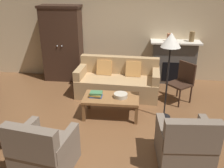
{
  "coord_description": "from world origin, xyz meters",
  "views": [
    {
      "loc": [
        0.6,
        -3.97,
        2.57
      ],
      "look_at": [
        0.09,
        0.69,
        0.55
      ],
      "focal_mm": 39.05,
      "sensor_mm": 36.0,
      "label": 1
    }
  ],
  "objects": [
    {
      "name": "side_chair_wooden",
      "position": [
        1.62,
        1.17,
        0.51
      ],
      "size": [
        0.62,
        0.62,
        0.9
      ],
      "color": "#382319",
      "rests_on": "ground"
    },
    {
      "name": "armchair_near_right",
      "position": [
        1.35,
        -0.92,
        0.32
      ],
      "size": [
        0.83,
        0.82,
        0.88
      ],
      "color": "#756656",
      "rests_on": "ground"
    },
    {
      "name": "floor_lamp",
      "position": [
        1.18,
        0.37,
        1.49
      ],
      "size": [
        0.36,
        0.36,
        1.72
      ],
      "color": "black",
      "rests_on": "ground"
    },
    {
      "name": "mantel_vase_terracotta",
      "position": [
        1.37,
        2.28,
        1.22
      ],
      "size": [
        0.1,
        0.1,
        0.19
      ],
      "primitive_type": "cylinder",
      "color": "#A86042",
      "rests_on": "fireplace"
    },
    {
      "name": "dog",
      "position": [
        -1.48,
        -0.91,
        0.25
      ],
      "size": [
        0.57,
        0.21,
        0.39
      ],
      "color": "gray",
      "rests_on": "ground"
    },
    {
      "name": "coffee_table",
      "position": [
        0.11,
        0.34,
        0.37
      ],
      "size": [
        1.1,
        0.6,
        0.42
      ],
      "color": "olive",
      "rests_on": "ground"
    },
    {
      "name": "fireplace",
      "position": [
        1.55,
        2.3,
        0.57
      ],
      "size": [
        1.26,
        0.48,
        1.12
      ],
      "color": "#4C4947",
      "rests_on": "ground"
    },
    {
      "name": "ground_plane",
      "position": [
        0.0,
        0.0,
        0.0
      ],
      "size": [
        9.6,
        9.6,
        0.0
      ],
      "primitive_type": "plane",
      "color": "brown"
    },
    {
      "name": "mantel_vase_bronze",
      "position": [
        1.93,
        2.28,
        1.25
      ],
      "size": [
        0.13,
        0.13,
        0.25
      ],
      "primitive_type": "cylinder",
      "color": "olive",
      "rests_on": "fireplace"
    },
    {
      "name": "couch",
      "position": [
        0.15,
        1.37,
        0.32
      ],
      "size": [
        1.96,
        0.94,
        0.86
      ],
      "color": "tan",
      "rests_on": "ground"
    },
    {
      "name": "armoire",
      "position": [
        -1.4,
        2.22,
        0.99
      ],
      "size": [
        1.06,
        0.57,
        1.98
      ],
      "color": "#382319",
      "rests_on": "ground"
    },
    {
      "name": "back_wall",
      "position": [
        0.0,
        2.55,
        1.4
      ],
      "size": [
        7.2,
        0.1,
        2.8
      ],
      "primitive_type": "cube",
      "color": "beige",
      "rests_on": "ground"
    },
    {
      "name": "fruit_bowl",
      "position": [
        0.3,
        0.35,
        0.46
      ],
      "size": [
        0.27,
        0.27,
        0.08
      ],
      "primitive_type": "cylinder",
      "color": "beige",
      "rests_on": "coffee_table"
    },
    {
      "name": "armchair_near_left",
      "position": [
        -0.67,
        -1.3,
        0.32
      ],
      "size": [
        0.88,
        0.88,
        0.88
      ],
      "color": "#756656",
      "rests_on": "ground"
    },
    {
      "name": "book_stack",
      "position": [
        -0.19,
        0.32,
        0.47
      ],
      "size": [
        0.26,
        0.19,
        0.1
      ],
      "color": "#38569E",
      "rests_on": "coffee_table"
    }
  ]
}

